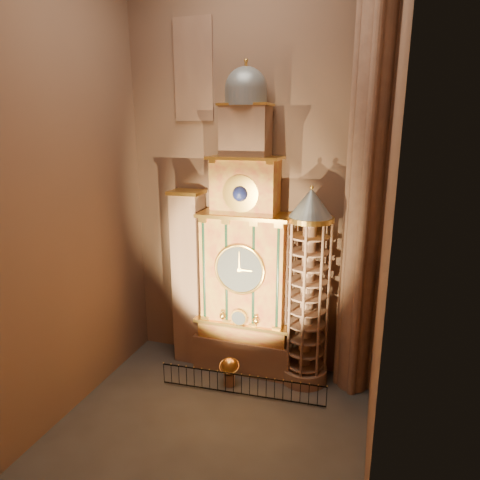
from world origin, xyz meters
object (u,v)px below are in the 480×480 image
(celestial_globe, at_px, (229,369))
(iron_railing, at_px, (241,385))
(stair_turret, at_px, (307,291))
(portrait_tower, at_px, (189,277))
(astronomical_clock, at_px, (245,257))

(celestial_globe, relative_size, iron_railing, 0.18)
(stair_turret, bearing_deg, portrait_tower, 177.67)
(celestial_globe, bearing_deg, astronomical_clock, 82.89)
(astronomical_clock, bearing_deg, celestial_globe, -97.11)
(portrait_tower, xyz_separation_m, celestial_globe, (3.15, -2.05, -4.19))
(portrait_tower, bearing_deg, iron_railing, -34.15)
(astronomical_clock, bearing_deg, iron_railing, -76.29)
(portrait_tower, xyz_separation_m, stair_turret, (6.90, -0.28, 0.12))
(astronomical_clock, xyz_separation_m, celestial_globe, (-0.25, -2.03, -5.72))
(astronomical_clock, relative_size, iron_railing, 1.93)
(astronomical_clock, relative_size, portrait_tower, 1.64)
(iron_railing, bearing_deg, celestial_globe, 142.31)
(stair_turret, distance_m, celestial_globe, 5.98)
(stair_turret, bearing_deg, celestial_globe, -154.80)
(astronomical_clock, height_order, celestial_globe, astronomical_clock)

